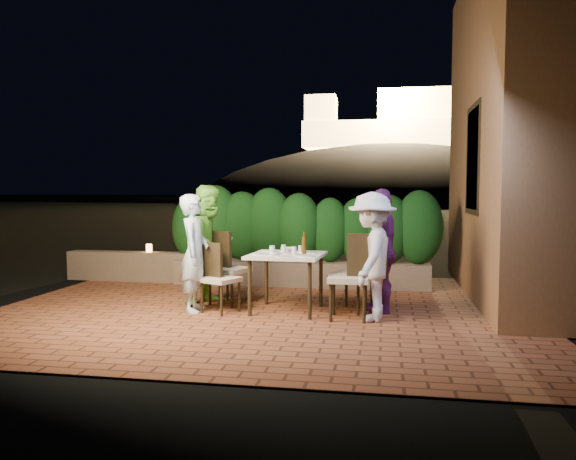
% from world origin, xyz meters
% --- Properties ---
extents(ground, '(400.00, 400.00, 0.00)m').
position_xyz_m(ground, '(0.00, 0.00, -0.02)').
color(ground, black).
rests_on(ground, ground).
extents(terrace_floor, '(7.00, 6.00, 0.15)m').
position_xyz_m(terrace_floor, '(0.00, 0.50, -0.07)').
color(terrace_floor, brown).
rests_on(terrace_floor, ground).
extents(building_wall, '(1.60, 5.00, 5.00)m').
position_xyz_m(building_wall, '(3.60, 2.00, 2.50)').
color(building_wall, '#96643B').
rests_on(building_wall, ground).
extents(window_pane, '(0.08, 1.00, 1.40)m').
position_xyz_m(window_pane, '(2.82, 1.50, 2.00)').
color(window_pane, black).
rests_on(window_pane, building_wall).
extents(window_frame, '(0.06, 1.15, 1.55)m').
position_xyz_m(window_frame, '(2.81, 1.50, 2.00)').
color(window_frame, black).
rests_on(window_frame, building_wall).
extents(planter, '(4.20, 0.55, 0.40)m').
position_xyz_m(planter, '(0.20, 2.30, 0.20)').
color(planter, brown).
rests_on(planter, ground).
extents(hedge, '(4.00, 0.70, 1.10)m').
position_xyz_m(hedge, '(0.20, 2.30, 0.95)').
color(hedge, '#0F3810').
rests_on(hedge, planter).
extents(parapet, '(2.20, 0.30, 0.50)m').
position_xyz_m(parapet, '(-2.80, 2.30, 0.25)').
color(parapet, brown).
rests_on(parapet, ground).
extents(hill, '(52.00, 40.00, 22.00)m').
position_xyz_m(hill, '(2.00, 60.00, -4.00)').
color(hill, black).
rests_on(hill, ground).
extents(fortress, '(26.00, 8.00, 8.00)m').
position_xyz_m(fortress, '(2.00, 60.00, 10.50)').
color(fortress, '#FFCC7A').
rests_on(fortress, hill).
extents(dining_table, '(0.98, 0.98, 0.75)m').
position_xyz_m(dining_table, '(0.34, 0.29, 0.38)').
color(dining_table, white).
rests_on(dining_table, ground).
extents(plate_nw, '(0.23, 0.23, 0.01)m').
position_xyz_m(plate_nw, '(0.04, 0.13, 0.76)').
color(plate_nw, white).
rests_on(plate_nw, dining_table).
extents(plate_sw, '(0.22, 0.22, 0.01)m').
position_xyz_m(plate_sw, '(0.05, 0.56, 0.76)').
color(plate_sw, white).
rests_on(plate_sw, dining_table).
extents(plate_ne, '(0.24, 0.24, 0.01)m').
position_xyz_m(plate_ne, '(0.63, 0.03, 0.76)').
color(plate_ne, white).
rests_on(plate_ne, dining_table).
extents(plate_se, '(0.23, 0.23, 0.01)m').
position_xyz_m(plate_se, '(0.60, 0.46, 0.76)').
color(plate_se, white).
rests_on(plate_se, dining_table).
extents(plate_centre, '(0.21, 0.21, 0.01)m').
position_xyz_m(plate_centre, '(0.30, 0.28, 0.76)').
color(plate_centre, white).
rests_on(plate_centre, dining_table).
extents(plate_front, '(0.21, 0.21, 0.01)m').
position_xyz_m(plate_front, '(0.37, -0.07, 0.76)').
color(plate_front, white).
rests_on(plate_front, dining_table).
extents(glass_nw, '(0.07, 0.07, 0.12)m').
position_xyz_m(glass_nw, '(0.19, 0.11, 0.81)').
color(glass_nw, silver).
rests_on(glass_nw, dining_table).
extents(glass_sw, '(0.06, 0.06, 0.10)m').
position_xyz_m(glass_sw, '(0.27, 0.45, 0.80)').
color(glass_sw, silver).
rests_on(glass_sw, dining_table).
extents(glass_ne, '(0.06, 0.06, 0.10)m').
position_xyz_m(glass_ne, '(0.45, 0.20, 0.80)').
color(glass_ne, silver).
rests_on(glass_ne, dining_table).
extents(glass_se, '(0.06, 0.06, 0.10)m').
position_xyz_m(glass_se, '(0.50, 0.41, 0.80)').
color(glass_se, silver).
rests_on(glass_se, dining_table).
extents(beer_bottle, '(0.05, 0.05, 0.28)m').
position_xyz_m(beer_bottle, '(0.56, 0.35, 0.89)').
color(beer_bottle, '#52300D').
rests_on(beer_bottle, dining_table).
extents(bowl, '(0.22, 0.22, 0.05)m').
position_xyz_m(bowl, '(0.30, 0.62, 0.77)').
color(bowl, white).
rests_on(bowl, dining_table).
extents(chair_left_front, '(0.55, 0.55, 0.89)m').
position_xyz_m(chair_left_front, '(-0.49, 0.10, 0.45)').
color(chair_left_front, black).
rests_on(chair_left_front, ground).
extents(chair_left_back, '(0.61, 0.61, 1.00)m').
position_xyz_m(chair_left_back, '(-0.52, 0.61, 0.50)').
color(chair_left_back, black).
rests_on(chair_left_back, ground).
extents(chair_right_front, '(0.49, 0.49, 1.04)m').
position_xyz_m(chair_right_front, '(1.16, -0.01, 0.52)').
color(chair_right_front, black).
rests_on(chair_right_front, ground).
extents(chair_right_back, '(0.61, 0.61, 0.99)m').
position_xyz_m(chair_right_back, '(1.17, 0.46, 0.49)').
color(chair_right_back, black).
rests_on(chair_right_back, ground).
extents(diner_blue, '(0.42, 0.59, 1.52)m').
position_xyz_m(diner_blue, '(-0.83, 0.09, 0.76)').
color(diner_blue, '#C5E8FD').
rests_on(diner_blue, ground).
extents(diner_green, '(0.92, 0.99, 1.64)m').
position_xyz_m(diner_green, '(-0.79, 0.63, 0.82)').
color(diner_green, '#81E146').
rests_on(diner_green, ground).
extents(diner_white, '(0.71, 1.07, 1.55)m').
position_xyz_m(diner_white, '(1.43, -0.03, 0.77)').
color(diner_white, white).
rests_on(diner_white, ground).
extents(diner_purple, '(0.59, 0.99, 1.59)m').
position_xyz_m(diner_purple, '(1.54, 0.49, 0.79)').
color(diner_purple, '#6B256F').
rests_on(diner_purple, ground).
extents(parapet_lamp, '(0.10, 0.10, 0.14)m').
position_xyz_m(parapet_lamp, '(-2.43, 2.30, 0.57)').
color(parapet_lamp, orange).
rests_on(parapet_lamp, parapet).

